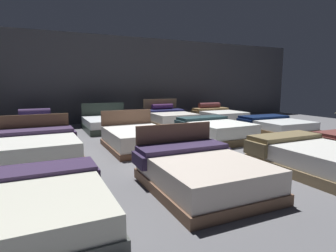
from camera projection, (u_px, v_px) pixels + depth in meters
The scene contains 13 objects.
ground_plane at pixel (177, 143), 7.32m from camera, with size 18.00×18.00×0.02m, color slate.
showroom_back_wall at pixel (124, 79), 11.44m from camera, with size 18.00×0.06×3.50m, color #47474C.
bed_0 at pixel (35, 205), 3.10m from camera, with size 1.62×2.06×0.44m.
bed_1 at pixel (201, 172), 4.10m from camera, with size 1.62×1.97×0.86m.
bed_2 at pixel (312, 157), 4.99m from camera, with size 1.62×1.96×0.55m.
bed_4 at pixel (37, 147), 5.78m from camera, with size 1.73×2.08×0.84m.
bed_5 at pixel (138, 139), 6.69m from camera, with size 1.47×1.94×0.86m.
bed_6 at pixel (215, 130), 7.70m from camera, with size 1.63×2.04×0.59m.
bed_7 at pixel (275, 126), 8.65m from camera, with size 1.69×1.96×0.52m.
bed_8 at pixel (36, 127), 8.49m from camera, with size 1.63×2.12×0.75m.
bed_9 at pixel (109, 124), 9.36m from camera, with size 1.65×1.97×0.87m.
bed_10 at pixel (169, 118), 10.35m from camera, with size 1.60×1.99×0.97m.
bed_11 at pixel (219, 116), 11.26m from camera, with size 1.65×1.97×0.77m.
Camera 1 is at (-3.28, -6.38, 1.55)m, focal length 29.36 mm.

